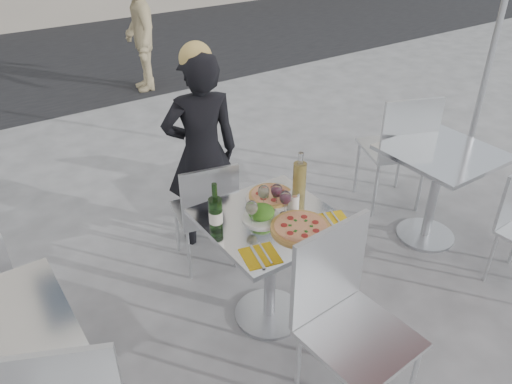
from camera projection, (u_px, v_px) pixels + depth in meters
ground at (269, 315)px, 3.20m from camera, size 80.00×80.00×0.00m
street_asphalt at (28, 62)px, 7.77m from camera, size 24.00×5.00×0.00m
main_table at (270, 248)px, 2.91m from camera, size 0.72×0.72×0.75m
side_table_right at (438, 177)px, 3.63m from camera, size 0.72×0.72×0.75m
chair_far at (207, 208)px, 3.34m from camera, size 0.46×0.47×0.85m
chair_near at (345, 311)px, 2.39m from camera, size 0.50×0.51×1.03m
side_chair_rfar at (400, 144)px, 3.94m from camera, size 0.61×0.62×1.02m
woman_diner at (202, 153)px, 3.52m from camera, size 0.61×0.48×1.47m
pedestrian_b at (136, 28)px, 6.31m from camera, size 0.79×1.14×1.61m
pizza_near at (301, 228)px, 2.71m from camera, size 0.33×0.33×0.02m
pizza_far at (271, 196)px, 2.98m from camera, size 0.30×0.30×0.03m
salad_plate at (261, 213)px, 2.78m from camera, size 0.22×0.22×0.09m
wine_bottle at (216, 213)px, 2.65m from camera, size 0.07×0.07×0.29m
carafe at (300, 179)px, 2.95m from camera, size 0.08×0.08×0.29m
sugar_shaker at (294, 201)px, 2.87m from camera, size 0.06×0.06×0.11m
wineglass_white_a at (252, 208)px, 2.70m from camera, size 0.07×0.07×0.16m
wineglass_white_b at (264, 193)px, 2.83m from camera, size 0.07×0.07×0.16m
wineglass_red_a at (285, 198)px, 2.78m from camera, size 0.07×0.07×0.16m
wineglass_red_b at (277, 192)px, 2.84m from camera, size 0.07×0.07×0.16m
napkin_left at (260, 256)px, 2.52m from camera, size 0.22×0.22×0.01m
napkin_right at (333, 221)px, 2.78m from camera, size 0.23×0.23×0.01m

